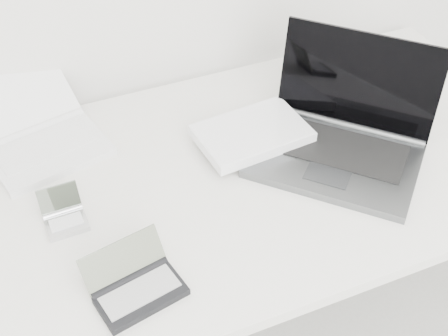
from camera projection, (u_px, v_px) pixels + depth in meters
name	position (u px, v px, depth m)	size (l,w,h in m)	color
desk	(229.00, 187.00, 1.50)	(1.60, 0.80, 0.73)	white
laptop_large	(316.00, 136.00, 1.50)	(0.56, 0.50, 0.26)	#5A5D5F
netbook_open_white	(40.00, 137.00, 1.53)	(0.34, 0.38, 0.11)	white
pda_silver	(64.00, 217.00, 1.34)	(0.09, 0.10, 0.07)	silver
palmtop_charcoal	(136.00, 286.00, 1.20)	(0.19, 0.16, 0.08)	black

